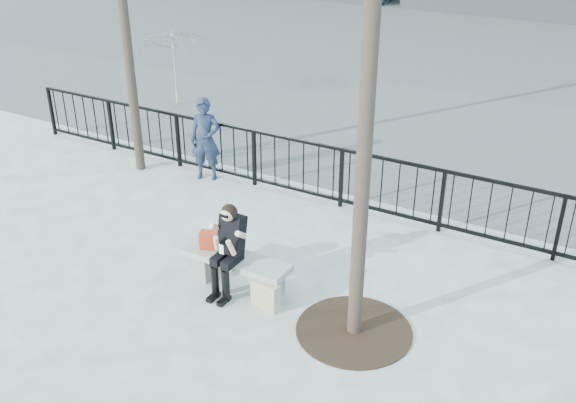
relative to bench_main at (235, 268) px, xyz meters
The scene contains 10 objects.
ground 0.30m from the bench_main, ahead, with size 120.00×120.00×0.00m, color gray.
street_surface 15.00m from the bench_main, 90.00° to the left, with size 60.00×23.00×0.01m, color #474747.
railing 3.01m from the bench_main, 90.00° to the left, with size 14.00×0.06×1.10m.
tree_grate 1.92m from the bench_main, ahead, with size 1.50×1.50×0.02m, color black.
bench_main is the anchor object (origin of this frame).
seated_woman 0.40m from the bench_main, 90.00° to the right, with size 0.50×0.64×1.34m.
handbag 0.52m from the bench_main, behind, with size 0.32×0.15×0.26m, color #AF2C15.
shopping_bag 0.69m from the bench_main, 18.94° to the right, with size 0.42×0.15×0.40m, color beige.
standing_man 3.83m from the bench_main, 132.42° to the left, with size 0.59×0.38×1.60m, color black.
vendor_umbrella 8.53m from the bench_main, 134.57° to the left, with size 2.06×2.11×1.89m, color yellow.
Camera 1 is at (4.47, -6.25, 5.20)m, focal length 40.00 mm.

